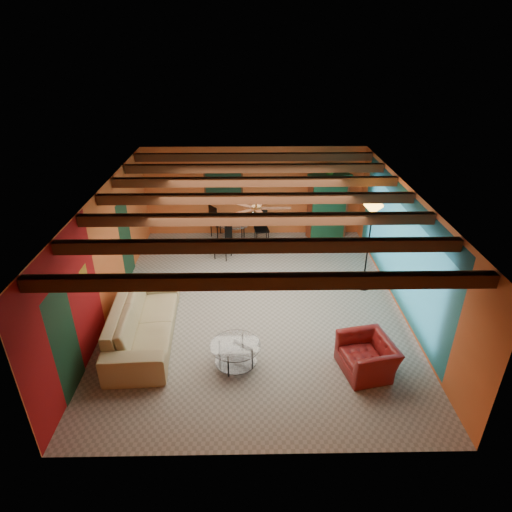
{
  "coord_description": "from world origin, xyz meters",
  "views": [
    {
      "loc": [
        -0.15,
        -8.31,
        5.58
      ],
      "look_at": [
        0.0,
        0.2,
        1.15
      ],
      "focal_mm": 30.14,
      "sensor_mm": 36.0,
      "label": 1
    }
  ],
  "objects_px": {
    "floor_lamp": "(368,248)",
    "vase": "(234,209)",
    "dining_table": "(234,229)",
    "armchair": "(367,356)",
    "sofa": "(144,320)",
    "coffee_table": "(236,355)",
    "potted_plant": "(331,169)",
    "armoire": "(328,207)"
  },
  "relations": [
    {
      "from": "floor_lamp",
      "to": "coffee_table",
      "type": "bearing_deg",
      "value": -138.13
    },
    {
      "from": "coffee_table",
      "to": "floor_lamp",
      "type": "height_order",
      "value": "floor_lamp"
    },
    {
      "from": "armoire",
      "to": "coffee_table",
      "type": "bearing_deg",
      "value": -136.05
    },
    {
      "from": "dining_table",
      "to": "armchair",
      "type": "bearing_deg",
      "value": -64.19
    },
    {
      "from": "sofa",
      "to": "coffee_table",
      "type": "xyz_separation_m",
      "value": [
        1.87,
        -0.86,
        -0.19
      ]
    },
    {
      "from": "sofa",
      "to": "coffee_table",
      "type": "relative_size",
      "value": 3.13
    },
    {
      "from": "sofa",
      "to": "armchair",
      "type": "distance_m",
      "value": 4.41
    },
    {
      "from": "sofa",
      "to": "dining_table",
      "type": "height_order",
      "value": "dining_table"
    },
    {
      "from": "floor_lamp",
      "to": "vase",
      "type": "xyz_separation_m",
      "value": [
        -3.23,
        2.38,
        0.07
      ]
    },
    {
      "from": "sofa",
      "to": "armchair",
      "type": "relative_size",
      "value": 2.94
    },
    {
      "from": "floor_lamp",
      "to": "potted_plant",
      "type": "bearing_deg",
      "value": 98.55
    },
    {
      "from": "dining_table",
      "to": "potted_plant",
      "type": "distance_m",
      "value": 3.27
    },
    {
      "from": "sofa",
      "to": "vase",
      "type": "bearing_deg",
      "value": -25.15
    },
    {
      "from": "coffee_table",
      "to": "potted_plant",
      "type": "xyz_separation_m",
      "value": [
        2.62,
        5.74,
        1.89
      ]
    },
    {
      "from": "sofa",
      "to": "potted_plant",
      "type": "distance_m",
      "value": 6.85
    },
    {
      "from": "potted_plant",
      "to": "armchair",
      "type": "bearing_deg",
      "value": -92.02
    },
    {
      "from": "armoire",
      "to": "potted_plant",
      "type": "distance_m",
      "value": 1.17
    },
    {
      "from": "potted_plant",
      "to": "armoire",
      "type": "bearing_deg",
      "value": 0.0
    },
    {
      "from": "dining_table",
      "to": "vase",
      "type": "distance_m",
      "value": 0.63
    },
    {
      "from": "coffee_table",
      "to": "vase",
      "type": "xyz_separation_m",
      "value": [
        -0.16,
        5.13,
        0.91
      ]
    },
    {
      "from": "coffee_table",
      "to": "potted_plant",
      "type": "bearing_deg",
      "value": 65.49
    },
    {
      "from": "potted_plant",
      "to": "dining_table",
      "type": "bearing_deg",
      "value": -167.58
    },
    {
      "from": "coffee_table",
      "to": "dining_table",
      "type": "distance_m",
      "value": 5.14
    },
    {
      "from": "sofa",
      "to": "armchair",
      "type": "xyz_separation_m",
      "value": [
        4.28,
        -1.05,
        -0.1
      ]
    },
    {
      "from": "dining_table",
      "to": "armoire",
      "type": "height_order",
      "value": "armoire"
    },
    {
      "from": "dining_table",
      "to": "armoire",
      "type": "distance_m",
      "value": 2.88
    },
    {
      "from": "armchair",
      "to": "vase",
      "type": "height_order",
      "value": "vase"
    },
    {
      "from": "sofa",
      "to": "floor_lamp",
      "type": "height_order",
      "value": "floor_lamp"
    },
    {
      "from": "floor_lamp",
      "to": "potted_plant",
      "type": "relative_size",
      "value": 4.97
    },
    {
      "from": "dining_table",
      "to": "potted_plant",
      "type": "bearing_deg",
      "value": 12.42
    },
    {
      "from": "floor_lamp",
      "to": "armchair",
      "type": "bearing_deg",
      "value": -102.67
    },
    {
      "from": "armchair",
      "to": "potted_plant",
      "type": "distance_m",
      "value": 6.2
    },
    {
      "from": "armchair",
      "to": "armoire",
      "type": "height_order",
      "value": "armoire"
    },
    {
      "from": "coffee_table",
      "to": "dining_table",
      "type": "bearing_deg",
      "value": 91.79
    },
    {
      "from": "armoire",
      "to": "floor_lamp",
      "type": "xyz_separation_m",
      "value": [
        0.45,
        -2.99,
        0.13
      ]
    },
    {
      "from": "vase",
      "to": "sofa",
      "type": "bearing_deg",
      "value": -111.84
    },
    {
      "from": "armchair",
      "to": "floor_lamp",
      "type": "distance_m",
      "value": 3.1
    },
    {
      "from": "sofa",
      "to": "floor_lamp",
      "type": "relative_size",
      "value": 1.36
    },
    {
      "from": "dining_table",
      "to": "vase",
      "type": "relative_size",
      "value": 9.81
    },
    {
      "from": "coffee_table",
      "to": "armoire",
      "type": "distance_m",
      "value": 6.35
    },
    {
      "from": "vase",
      "to": "floor_lamp",
      "type": "bearing_deg",
      "value": -36.39
    },
    {
      "from": "coffee_table",
      "to": "vase",
      "type": "height_order",
      "value": "vase"
    }
  ]
}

